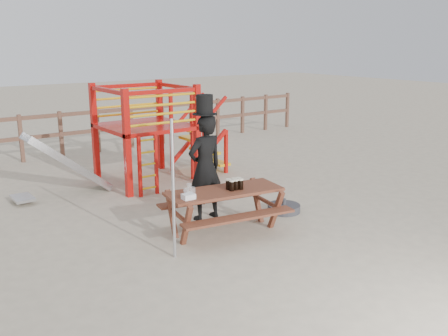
{
  "coord_description": "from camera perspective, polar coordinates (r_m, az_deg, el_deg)",
  "views": [
    {
      "loc": [
        -4.59,
        -5.82,
        2.95
      ],
      "look_at": [
        0.23,
        0.8,
        0.86
      ],
      "focal_mm": 40.0,
      "sensor_mm": 36.0,
      "label": 1
    }
  ],
  "objects": [
    {
      "name": "back_fence",
      "position": [
        13.8,
        -16.19,
        4.49
      ],
      "size": [
        15.09,
        0.09,
        1.2
      ],
      "color": "brown",
      "rests_on": "ground"
    },
    {
      "name": "paper_bag",
      "position": [
        7.34,
        -4.09,
        -3.27
      ],
      "size": [
        0.19,
        0.15,
        0.08
      ],
      "primitive_type": "cube",
      "rotation": [
        0.0,
        0.0,
        -0.04
      ],
      "color": "white",
      "rests_on": "picnic_table"
    },
    {
      "name": "ground",
      "position": [
        7.98,
        2.04,
        -7.42
      ],
      "size": [
        60.0,
        60.0,
        0.0
      ],
      "primitive_type": "plane",
      "color": "#BCAD92",
      "rests_on": "ground"
    },
    {
      "name": "playground_fort",
      "position": [
        10.69,
        -9.31,
        3.98
      ],
      "size": [
        4.71,
        1.84,
        2.1
      ],
      "color": "#B4100C",
      "rests_on": "ground"
    },
    {
      "name": "picnic_table",
      "position": [
        7.85,
        0.03,
        -4.33
      ],
      "size": [
        1.99,
        1.52,
        0.7
      ],
      "rotation": [
        0.0,
        0.0,
        -0.16
      ],
      "color": "brown",
      "rests_on": "ground"
    },
    {
      "name": "metal_pole",
      "position": [
        6.82,
        -5.82,
        -2.56
      ],
      "size": [
        0.04,
        0.04,
        1.96
      ],
      "primitive_type": "cylinder",
      "color": "#B2B2B7",
      "rests_on": "ground"
    },
    {
      "name": "parasol_base",
      "position": [
        8.96,
        6.86,
        -4.58
      ],
      "size": [
        0.58,
        0.58,
        0.25
      ],
      "color": "#343439",
      "rests_on": "ground"
    },
    {
      "name": "stout_pints",
      "position": [
        7.78,
        1.26,
        -1.84
      ],
      "size": [
        0.26,
        0.19,
        0.17
      ],
      "color": "black",
      "rests_on": "picnic_table"
    },
    {
      "name": "empty_glasses",
      "position": [
        7.47,
        -3.97,
        -2.7
      ],
      "size": [
        0.25,
        0.27,
        0.15
      ],
      "color": "silver",
      "rests_on": "picnic_table"
    },
    {
      "name": "man_with_hat",
      "position": [
        8.32,
        -2.17,
        0.36
      ],
      "size": [
        0.68,
        0.46,
        2.12
      ],
      "rotation": [
        0.0,
        0.0,
        3.19
      ],
      "color": "black",
      "rests_on": "ground"
    }
  ]
}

